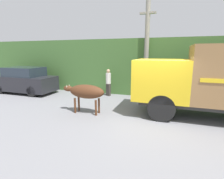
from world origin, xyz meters
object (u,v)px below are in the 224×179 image
(brown_cow, at_px, (86,92))
(utility_pole, at_px, (147,50))
(pedestrian_on_hill, at_px, (108,81))
(parked_suv, at_px, (24,81))

(brown_cow, relative_size, utility_pole, 0.36)
(pedestrian_on_hill, bearing_deg, parked_suv, 36.88)
(pedestrian_on_hill, height_order, utility_pole, utility_pole)
(utility_pole, bearing_deg, brown_cow, -119.39)
(brown_cow, xyz_separation_m, utility_pole, (2.04, 3.63, 1.85))
(brown_cow, bearing_deg, pedestrian_on_hill, 92.88)
(brown_cow, bearing_deg, utility_pole, 60.73)
(pedestrian_on_hill, bearing_deg, brown_cow, 119.17)
(parked_suv, relative_size, utility_pole, 0.78)
(pedestrian_on_hill, bearing_deg, utility_pole, -145.27)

